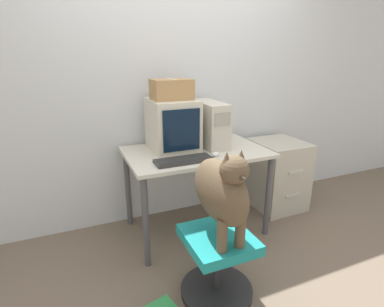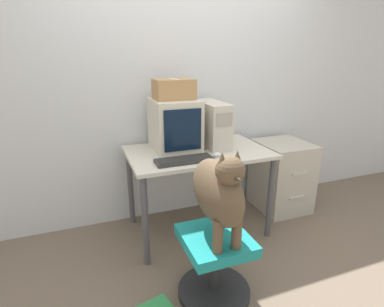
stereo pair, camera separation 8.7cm
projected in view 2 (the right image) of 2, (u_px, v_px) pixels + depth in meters
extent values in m
plane|color=#6B5B4C|center=(214.00, 252.00, 2.47)|extent=(12.00, 12.00, 0.00)
cube|color=silver|center=(181.00, 83.00, 2.79)|extent=(8.00, 0.05, 2.60)
cube|color=beige|center=(198.00, 152.00, 2.57)|extent=(1.19, 0.75, 0.03)
cylinder|color=#4C4C51|center=(145.00, 222.00, 2.22)|extent=(0.05, 0.05, 0.74)
cylinder|color=#4C4C51|center=(270.00, 198.00, 2.58)|extent=(0.05, 0.05, 0.74)
cylinder|color=#4C4C51|center=(131.00, 187.00, 2.80)|extent=(0.05, 0.05, 0.74)
cylinder|color=#4C4C51|center=(234.00, 172.00, 3.16)|extent=(0.05, 0.05, 0.74)
cube|color=beige|center=(174.00, 124.00, 2.55)|extent=(0.37, 0.43, 0.43)
cube|color=black|center=(183.00, 130.00, 2.36)|extent=(0.31, 0.01, 0.33)
cube|color=beige|center=(212.00, 124.00, 2.66)|extent=(0.19, 0.49, 0.39)
cube|color=#9E998E|center=(224.00, 120.00, 2.41)|extent=(0.14, 0.01, 0.11)
cube|color=#2D2D2D|center=(184.00, 160.00, 2.29)|extent=(0.45, 0.17, 0.02)
cube|color=#292928|center=(184.00, 158.00, 2.29)|extent=(0.41, 0.14, 0.00)
ellipsoid|color=silver|center=(217.00, 155.00, 2.40)|extent=(0.07, 0.05, 0.04)
cylinder|color=#262628|center=(214.00, 291.00, 2.04)|extent=(0.49, 0.49, 0.04)
cylinder|color=#262628|center=(215.00, 267.00, 1.98)|extent=(0.05, 0.05, 0.35)
cube|color=teal|center=(215.00, 240.00, 1.91)|extent=(0.41, 0.44, 0.07)
ellipsoid|color=brown|center=(217.00, 192.00, 1.80)|extent=(0.22, 0.56, 0.38)
cylinder|color=brown|center=(218.00, 236.00, 1.71)|extent=(0.06, 0.06, 0.21)
cylinder|color=brown|center=(237.00, 232.00, 1.75)|extent=(0.06, 0.06, 0.21)
sphere|color=brown|center=(230.00, 171.00, 1.60)|extent=(0.16, 0.16, 0.16)
cone|color=#3E3123|center=(236.00, 178.00, 1.54)|extent=(0.07, 0.08, 0.07)
cone|color=brown|center=(222.00, 159.00, 1.57)|extent=(0.06, 0.06, 0.07)
cone|color=brown|center=(237.00, 157.00, 1.60)|extent=(0.06, 0.06, 0.07)
torus|color=red|center=(228.00, 180.00, 1.64)|extent=(0.12, 0.12, 0.02)
cube|color=#B7B2A3|center=(281.00, 176.00, 3.10)|extent=(0.49, 0.53, 0.71)
cube|color=beige|center=(300.00, 174.00, 2.82)|extent=(0.17, 0.01, 0.02)
cube|color=beige|center=(297.00, 198.00, 2.90)|extent=(0.17, 0.01, 0.02)
cube|color=#A87F51|center=(174.00, 89.00, 2.46)|extent=(0.32, 0.23, 0.16)
cube|color=beige|center=(174.00, 79.00, 2.44)|extent=(0.04, 0.23, 0.00)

